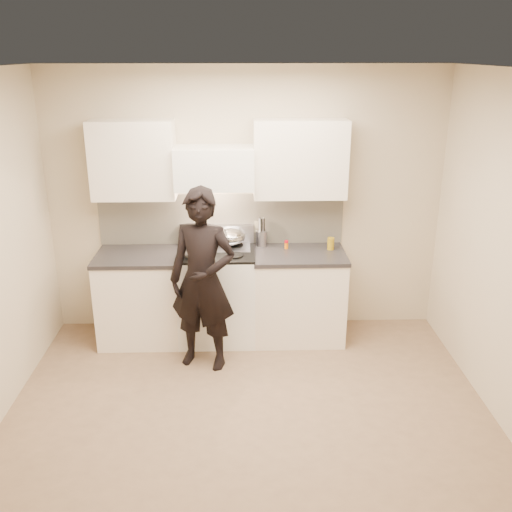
{
  "coord_description": "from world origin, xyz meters",
  "views": [
    {
      "loc": [
        -0.06,
        -3.9,
        2.83
      ],
      "look_at": [
        0.09,
        1.05,
        1.02
      ],
      "focal_mm": 40.0,
      "sensor_mm": 36.0,
      "label": 1
    }
  ],
  "objects_px": {
    "wok": "(230,237)",
    "person": "(203,280)",
    "stove": "(217,294)",
    "counter_right": "(298,295)",
    "utensil_crock": "(262,237)"
  },
  "relations": [
    {
      "from": "wok",
      "to": "person",
      "type": "relative_size",
      "value": 0.23
    },
    {
      "from": "wok",
      "to": "person",
      "type": "xyz_separation_m",
      "value": [
        -0.24,
        -0.68,
        -0.19
      ]
    },
    {
      "from": "counter_right",
      "to": "person",
      "type": "distance_m",
      "value": 1.15
    },
    {
      "from": "wok",
      "to": "person",
      "type": "bearing_deg",
      "value": -109.7
    },
    {
      "from": "person",
      "to": "utensil_crock",
      "type": "bearing_deg",
      "value": 70.51
    },
    {
      "from": "wok",
      "to": "utensil_crock",
      "type": "bearing_deg",
      "value": 13.63
    },
    {
      "from": "stove",
      "to": "counter_right",
      "type": "height_order",
      "value": "stove"
    },
    {
      "from": "stove",
      "to": "wok",
      "type": "xyz_separation_m",
      "value": [
        0.14,
        0.14,
        0.57
      ]
    },
    {
      "from": "utensil_crock",
      "to": "person",
      "type": "xyz_separation_m",
      "value": [
        -0.56,
        -0.76,
        -0.16
      ]
    },
    {
      "from": "person",
      "to": "counter_right",
      "type": "bearing_deg",
      "value": 47.03
    },
    {
      "from": "stove",
      "to": "counter_right",
      "type": "relative_size",
      "value": 1.04
    },
    {
      "from": "wok",
      "to": "person",
      "type": "height_order",
      "value": "person"
    },
    {
      "from": "utensil_crock",
      "to": "counter_right",
      "type": "bearing_deg",
      "value": -30.93
    },
    {
      "from": "utensil_crock",
      "to": "person",
      "type": "distance_m",
      "value": 0.96
    },
    {
      "from": "stove",
      "to": "person",
      "type": "height_order",
      "value": "person"
    }
  ]
}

